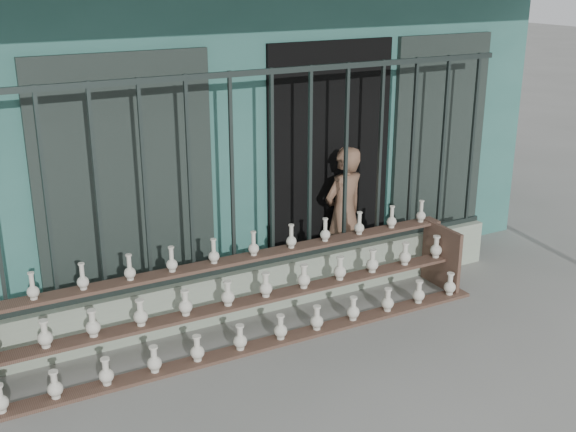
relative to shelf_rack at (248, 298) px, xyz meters
name	(u,v)px	position (x,y,z in m)	size (l,w,h in m)	color
ground	(347,369)	(0.46, -0.89, -0.36)	(60.00, 60.00, 0.00)	slate
workshop_building	(162,92)	(0.46, 3.34, 1.26)	(7.40, 6.60, 3.21)	#31685F
parapet_wall	(273,284)	(0.46, 0.41, -0.14)	(5.00, 0.20, 0.45)	#96A58D
security_fence	(272,170)	(0.46, 0.41, 0.99)	(5.00, 0.04, 1.80)	#283330
shelf_rack	(248,298)	(0.00, 0.00, 0.00)	(4.50, 0.68, 0.85)	brown
elderly_woman	(344,214)	(1.40, 0.67, 0.34)	(0.51, 0.33, 1.40)	brown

